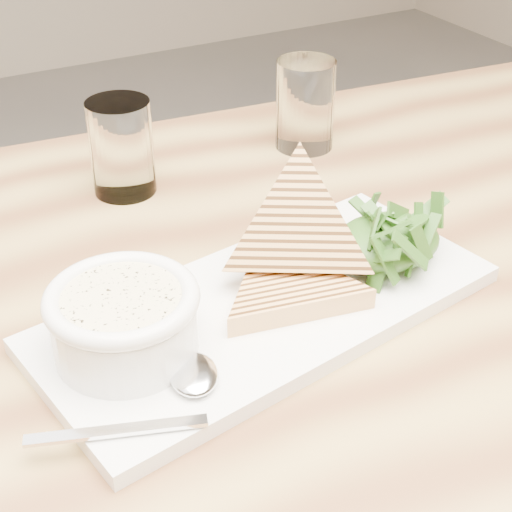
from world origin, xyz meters
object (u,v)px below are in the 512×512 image
glass_near (122,148)px  glass_far (305,105)px  soup_bowl (125,329)px  table_top (268,317)px  platter (267,308)px

glass_near → glass_far: bearing=1.4°
soup_bowl → glass_far: glass_far is taller
table_top → glass_near: glass_near is taller
glass_near → glass_far: glass_far is taller
soup_bowl → glass_far: (0.34, 0.29, 0.02)m
platter → soup_bowl: soup_bowl is taller
glass_near → glass_far: 0.24m
platter → glass_near: (-0.03, 0.28, 0.05)m
table_top → glass_near: size_ratio=12.03×
platter → soup_bowl: size_ratio=3.57×
platter → soup_bowl: bearing=-177.4°
table_top → glass_far: bearing=53.1°
table_top → glass_near: 0.27m
platter → glass_near: glass_near is taller
soup_bowl → glass_near: (0.10, 0.28, 0.02)m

